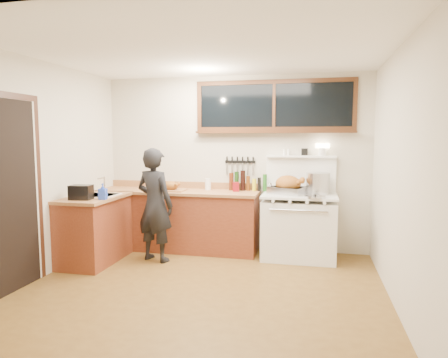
% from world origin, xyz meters
% --- Properties ---
extents(ground_plane, '(4.00, 3.50, 0.02)m').
position_xyz_m(ground_plane, '(0.00, 0.00, -0.01)').
color(ground_plane, brown).
extents(room_shell, '(4.10, 3.60, 2.65)m').
position_xyz_m(room_shell, '(0.00, 0.00, 1.65)').
color(room_shell, beige).
rests_on(room_shell, ground).
extents(counter_back, '(2.44, 0.64, 1.00)m').
position_xyz_m(counter_back, '(-0.80, 1.45, 0.45)').
color(counter_back, '#612815').
rests_on(counter_back, ground).
extents(counter_left, '(0.64, 1.09, 0.90)m').
position_xyz_m(counter_left, '(-1.70, 0.62, 0.45)').
color(counter_left, '#612815').
rests_on(counter_left, ground).
extents(sink_unit, '(0.50, 0.45, 0.37)m').
position_xyz_m(sink_unit, '(-1.68, 0.70, 0.85)').
color(sink_unit, white).
rests_on(sink_unit, counter_left).
extents(vintage_stove, '(1.02, 0.74, 1.60)m').
position_xyz_m(vintage_stove, '(1.00, 1.41, 0.47)').
color(vintage_stove, white).
rests_on(vintage_stove, ground).
extents(back_window, '(2.32, 0.13, 0.77)m').
position_xyz_m(back_window, '(0.60, 1.72, 2.06)').
color(back_window, black).
rests_on(back_window, room_shell).
extents(left_doorway, '(0.02, 1.04, 2.17)m').
position_xyz_m(left_doorway, '(-1.99, -0.55, 1.09)').
color(left_doorway, black).
rests_on(left_doorway, ground).
extents(knife_strip, '(0.46, 0.03, 0.28)m').
position_xyz_m(knife_strip, '(0.10, 1.73, 1.31)').
color(knife_strip, black).
rests_on(knife_strip, room_shell).
extents(man, '(0.65, 0.52, 1.55)m').
position_xyz_m(man, '(-0.91, 0.85, 0.77)').
color(man, black).
rests_on(man, ground).
extents(soap_bottle, '(0.10, 0.11, 0.21)m').
position_xyz_m(soap_bottle, '(-1.43, 0.39, 1.00)').
color(soap_bottle, blue).
rests_on(soap_bottle, counter_left).
extents(toaster, '(0.29, 0.22, 0.18)m').
position_xyz_m(toaster, '(-1.70, 0.33, 0.99)').
color(toaster, black).
rests_on(toaster, counter_left).
extents(cutting_board, '(0.43, 0.32, 0.14)m').
position_xyz_m(cutting_board, '(-0.87, 1.36, 0.95)').
color(cutting_board, '#9A673D').
rests_on(cutting_board, counter_back).
extents(roast_turkey, '(0.58, 0.52, 0.26)m').
position_xyz_m(roast_turkey, '(0.84, 1.43, 1.00)').
color(roast_turkey, silver).
rests_on(roast_turkey, vintage_stove).
extents(stockpot, '(0.41, 0.41, 0.30)m').
position_xyz_m(stockpot, '(1.25, 1.50, 1.05)').
color(stockpot, silver).
rests_on(stockpot, vintage_stove).
extents(saucepan, '(0.15, 0.27, 0.11)m').
position_xyz_m(saucepan, '(1.12, 1.59, 0.95)').
color(saucepan, silver).
rests_on(saucepan, vintage_stove).
extents(pot_lid, '(0.30, 0.30, 0.04)m').
position_xyz_m(pot_lid, '(1.21, 1.15, 0.91)').
color(pot_lid, silver).
rests_on(pot_lid, vintage_stove).
extents(coffee_tin, '(0.10, 0.09, 0.14)m').
position_xyz_m(coffee_tin, '(0.08, 1.50, 0.97)').
color(coffee_tin, maroon).
rests_on(coffee_tin, counter_back).
extents(pitcher, '(0.10, 0.10, 0.17)m').
position_xyz_m(pitcher, '(-0.36, 1.59, 0.99)').
color(pitcher, white).
rests_on(pitcher, counter_back).
extents(bottle_cluster, '(0.57, 0.07, 0.30)m').
position_xyz_m(bottle_cluster, '(0.20, 1.63, 1.03)').
color(bottle_cluster, black).
rests_on(bottle_cluster, counter_back).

